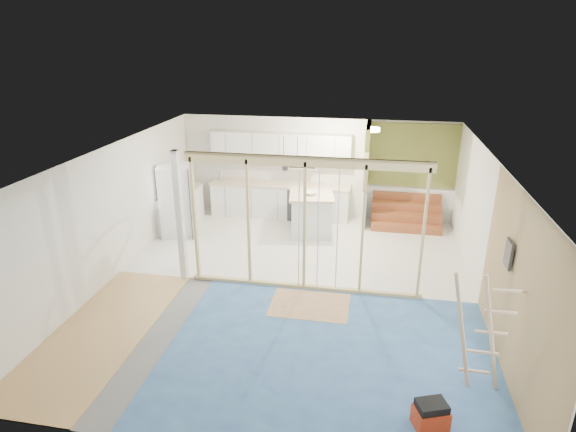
% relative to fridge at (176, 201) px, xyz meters
% --- Properties ---
extents(room, '(7.01, 8.01, 2.61)m').
position_rel_fridge_xyz_m(room, '(3.09, -2.10, 0.43)').
color(room, slate).
rests_on(room, ground).
extents(floor_overlays, '(7.00, 8.00, 0.03)m').
position_rel_fridge_xyz_m(floor_overlays, '(3.16, -2.04, -0.86)').
color(floor_overlays, silver).
rests_on(floor_overlays, room).
extents(stud_frame, '(4.66, 0.14, 2.60)m').
position_rel_fridge_xyz_m(stud_frame, '(2.85, -2.10, 0.72)').
color(stud_frame, tan).
rests_on(stud_frame, room).
extents(base_cabinets, '(4.45, 2.24, 0.93)m').
position_rel_fridge_xyz_m(base_cabinets, '(1.48, 1.26, -0.40)').
color(base_cabinets, white).
rests_on(base_cabinets, room).
extents(upper_cabinets, '(3.60, 0.41, 0.85)m').
position_rel_fridge_xyz_m(upper_cabinets, '(2.25, 1.71, 0.95)').
color(upper_cabinets, white).
rests_on(upper_cabinets, room).
extents(green_partition, '(2.25, 1.51, 2.60)m').
position_rel_fridge_xyz_m(green_partition, '(5.14, 1.56, 0.08)').
color(green_partition, olive).
rests_on(green_partition, room).
extents(pot_rack, '(0.52, 0.52, 0.72)m').
position_rel_fridge_xyz_m(pot_rack, '(2.79, -0.21, 1.13)').
color(pot_rack, black).
rests_on(pot_rack, room).
extents(sheathing_panel, '(0.02, 4.00, 2.60)m').
position_rel_fridge_xyz_m(sheathing_panel, '(6.57, -4.10, 0.43)').
color(sheathing_panel, tan).
rests_on(sheathing_panel, room).
extents(electrical_panel, '(0.04, 0.30, 0.40)m').
position_rel_fridge_xyz_m(electrical_panel, '(6.52, -3.50, 0.78)').
color(electrical_panel, '#3A3A40').
rests_on(electrical_panel, room).
extents(ceiling_light, '(0.32, 0.32, 0.08)m').
position_rel_fridge_xyz_m(ceiling_light, '(4.49, 0.90, 1.67)').
color(ceiling_light, '#FFEABF').
rests_on(ceiling_light, room).
extents(fridge, '(0.98, 0.94, 1.73)m').
position_rel_fridge_xyz_m(fridge, '(0.00, 0.00, 0.00)').
color(fridge, white).
rests_on(fridge, room).
extents(island, '(1.18, 1.18, 1.01)m').
position_rel_fridge_xyz_m(island, '(3.16, 0.60, -0.36)').
color(island, silver).
rests_on(island, room).
extents(bowl, '(0.36, 0.36, 0.07)m').
position_rel_fridge_xyz_m(bowl, '(3.14, 0.58, 0.19)').
color(bowl, white).
rests_on(bowl, island).
extents(soap_bottle_a, '(0.13, 0.13, 0.32)m').
position_rel_fridge_xyz_m(soap_bottle_a, '(0.59, 1.62, 0.23)').
color(soap_bottle_a, '#9FA1B1').
rests_on(soap_bottle_a, base_cabinets).
extents(soap_bottle_b, '(0.11, 0.11, 0.21)m').
position_rel_fridge_xyz_m(soap_bottle_b, '(3.48, 1.55, 0.17)').
color(soap_bottle_b, white).
rests_on(soap_bottle_b, base_cabinets).
extents(toolbox, '(0.48, 0.42, 0.38)m').
position_rel_fridge_xyz_m(toolbox, '(5.44, -5.25, -0.68)').
color(toolbox, '#B62D10').
rests_on(toolbox, room).
extents(ladder, '(0.89, 0.16, 1.67)m').
position_rel_fridge_xyz_m(ladder, '(6.09, -4.34, -0.01)').
color(ladder, tan).
rests_on(ladder, room).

